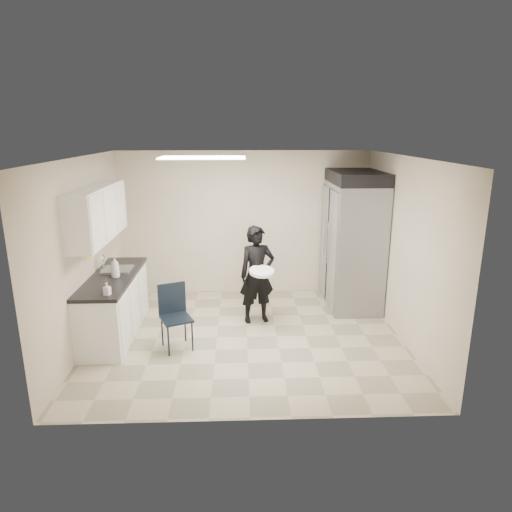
{
  "coord_description": "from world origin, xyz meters",
  "views": [
    {
      "loc": [
        -0.1,
        -6.16,
        2.96
      ],
      "look_at": [
        0.14,
        0.2,
        1.18
      ],
      "focal_mm": 32.0,
      "sensor_mm": 36.0,
      "label": 1
    }
  ],
  "objects_px": {
    "lower_counter": "(114,307)",
    "folding_chair": "(176,319)",
    "man_tuxedo": "(257,275)",
    "commercial_fridge": "(353,246)"
  },
  "relations": [
    {
      "from": "lower_counter",
      "to": "commercial_fridge",
      "type": "xyz_separation_m",
      "value": [
        3.78,
        1.07,
        0.62
      ]
    },
    {
      "from": "folding_chair",
      "to": "commercial_fridge",
      "type": "bearing_deg",
      "value": 6.42
    },
    {
      "from": "lower_counter",
      "to": "folding_chair",
      "type": "distance_m",
      "value": 1.11
    },
    {
      "from": "lower_counter",
      "to": "man_tuxedo",
      "type": "xyz_separation_m",
      "value": [
        2.13,
        0.39,
        0.34
      ]
    },
    {
      "from": "man_tuxedo",
      "to": "commercial_fridge",
      "type": "bearing_deg",
      "value": 8.28
    },
    {
      "from": "lower_counter",
      "to": "commercial_fridge",
      "type": "height_order",
      "value": "commercial_fridge"
    },
    {
      "from": "man_tuxedo",
      "to": "lower_counter",
      "type": "bearing_deg",
      "value": 176.18
    },
    {
      "from": "folding_chair",
      "to": "lower_counter",
      "type": "bearing_deg",
      "value": 128.62
    },
    {
      "from": "lower_counter",
      "to": "commercial_fridge",
      "type": "relative_size",
      "value": 0.9
    },
    {
      "from": "folding_chair",
      "to": "man_tuxedo",
      "type": "relative_size",
      "value": 0.57
    }
  ]
}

